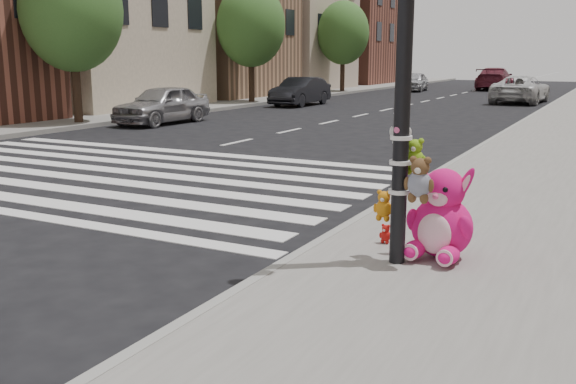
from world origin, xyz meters
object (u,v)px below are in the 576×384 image
Objects in this scene: car_silver_far at (162,104)px; car_dark_far at (300,91)px; signal_pole at (406,103)px; pink_bunny at (441,220)px; car_white_near at (521,89)px; red_teddy at (386,234)px.

car_dark_far is at bearing 88.43° from car_silver_far.
pink_bunny is at bearing 47.83° from signal_pole.
signal_pole reaches higher than car_dark_far.
car_white_near is (8.82, 6.44, 0.01)m from car_dark_far.
car_white_near is at bearing 103.44° from red_teddy.
car_silver_far reaches higher than car_dark_far.
car_silver_far reaches higher than pink_bunny.
car_white_near is at bearing 95.65° from signal_pole.
pink_bunny is 0.21× the size of car_white_near.
car_silver_far is (-11.58, 10.55, 0.40)m from red_teddy.
pink_bunny is 26.96m from car_white_near.
red_teddy is 0.06× the size of car_dark_far.
pink_bunny is (0.32, 0.35, -1.23)m from signal_pole.
car_dark_far is 0.83× the size of car_white_near.
car_white_near is (-3.01, 26.79, 0.10)m from pink_bunny.
signal_pole is at bearing -49.95° from red_teddy.
pink_bunny reaches higher than red_teddy.
pink_bunny is at bearing -10.64° from red_teddy.
signal_pole reaches higher than car_white_near.
red_teddy is (-0.69, 0.24, -0.30)m from pink_bunny.
red_teddy is 0.05× the size of car_white_near.
car_dark_far reaches higher than red_teddy.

